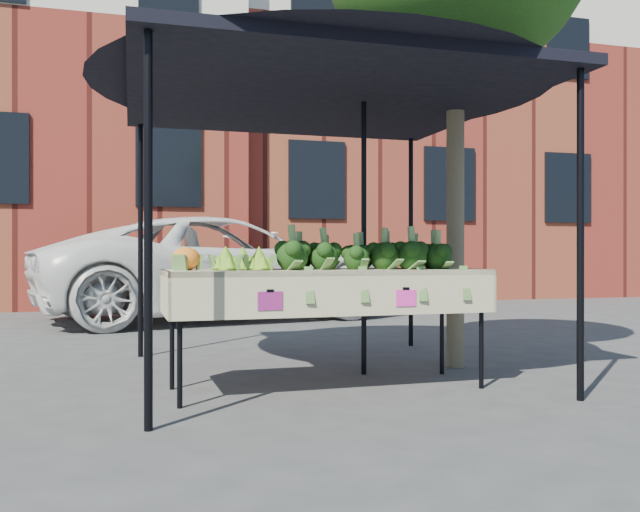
{
  "coord_description": "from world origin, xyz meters",
  "views": [
    {
      "loc": [
        -1.2,
        -4.74,
        1.01
      ],
      "look_at": [
        0.23,
        0.28,
        1.0
      ],
      "focal_mm": 37.53,
      "sensor_mm": 36.0,
      "label": 1
    }
  ],
  "objects_px": {
    "canopy": "(321,212)",
    "table": "(327,329)",
    "street_tree": "(455,111)",
    "vehicle": "(223,138)"
  },
  "relations": [
    {
      "from": "canopy",
      "to": "table",
      "type": "bearing_deg",
      "value": -101.81
    },
    {
      "from": "table",
      "to": "canopy",
      "type": "height_order",
      "value": "canopy"
    },
    {
      "from": "canopy",
      "to": "street_tree",
      "type": "relative_size",
      "value": 0.69
    },
    {
      "from": "table",
      "to": "vehicle",
      "type": "height_order",
      "value": "vehicle"
    },
    {
      "from": "vehicle",
      "to": "canopy",
      "type": "bearing_deg",
      "value": 169.99
    },
    {
      "from": "vehicle",
      "to": "table",
      "type": "bearing_deg",
      "value": 168.62
    },
    {
      "from": "vehicle",
      "to": "street_tree",
      "type": "bearing_deg",
      "value": -176.33
    },
    {
      "from": "canopy",
      "to": "vehicle",
      "type": "height_order",
      "value": "vehicle"
    },
    {
      "from": "table",
      "to": "street_tree",
      "type": "distance_m",
      "value": 2.39
    },
    {
      "from": "table",
      "to": "canopy",
      "type": "relative_size",
      "value": 0.76
    }
  ]
}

